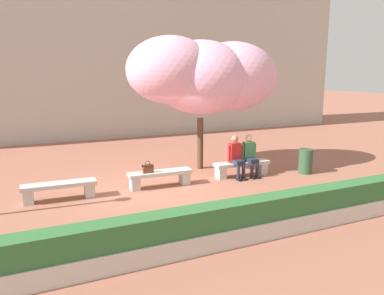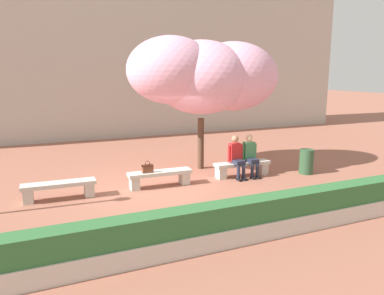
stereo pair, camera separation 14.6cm
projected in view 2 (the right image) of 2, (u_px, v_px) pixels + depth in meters
The scene contains 11 objects.
ground_plane at pixel (160, 186), 10.56m from camera, with size 100.00×100.00×0.00m, color #9E604C.
building_facade at pixel (91, 50), 19.05m from camera, with size 28.00×4.00×8.62m, color #B7B2A8.
stone_bench_west_end at pixel (59, 188), 9.43m from camera, with size 1.82×0.49×0.45m.
stone_bench_near_west at pixel (160, 176), 10.50m from camera, with size 1.82×0.49×0.45m.
stone_bench_center at pixel (242, 167), 11.58m from camera, with size 1.82×0.49×0.45m.
person_seated_left at pixel (236, 155), 11.35m from camera, with size 0.51×0.69×1.29m.
person_seated_right at pixel (250, 154), 11.55m from camera, with size 0.51×0.70×1.29m.
handbag at pixel (148, 168), 10.29m from camera, with size 0.30×0.15×0.34m.
cherry_tree_main at pixel (204, 75), 11.92m from camera, with size 4.99×3.39×4.26m.
planter_hedge_foreground at pixel (229, 224), 6.98m from camera, with size 11.40×0.50×0.80m.
trash_bin at pixel (306, 162), 11.86m from camera, with size 0.44×0.44×0.78m, color #2D5133.
Camera 2 is at (-3.31, -9.63, 3.14)m, focal length 35.00 mm.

